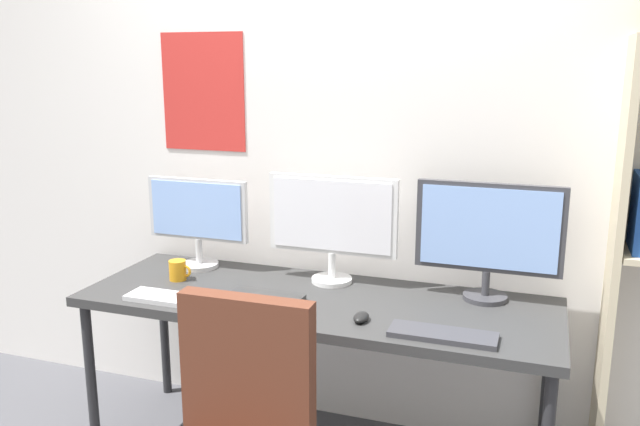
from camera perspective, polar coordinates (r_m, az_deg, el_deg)
The scene contains 10 objects.
wall_back at distance 3.00m, azimuth 2.32°, elevation 5.44°, with size 4.37×0.11×2.60m.
desk at distance 2.76m, azimuth -0.34°, elevation -8.41°, with size 1.97×0.68×0.74m.
monitor_left at distance 3.13m, azimuth -10.58°, elevation -0.29°, with size 0.50×0.18×0.43m.
monitor_center at distance 2.85m, azimuth 1.07°, elevation -0.73°, with size 0.58×0.18×0.48m.
monitor_right at distance 2.73m, azimuth 14.46°, elevation -1.78°, with size 0.59×0.18×0.49m.
keyboard_left at distance 2.78m, azimuth -13.02°, elevation -7.22°, with size 0.36×0.13×0.02m, color silver.
keyboard_right at distance 2.41m, azimuth 10.63°, elevation -10.36°, with size 0.38×0.13×0.02m, color #38383D.
computer_mouse at distance 2.51m, azimuth 3.60°, elevation -9.03°, with size 0.06×0.10×0.03m, color black.
laptop_closed at distance 2.68m, azimuth -5.28°, elevation -7.65°, with size 0.32×0.22×0.02m, color #2D2D2D.
coffee_mug at distance 3.01m, azimuth -12.23°, elevation -4.89°, with size 0.11×0.08×0.09m.
Camera 1 is at (0.86, -1.82, 1.70)m, focal length 36.81 mm.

